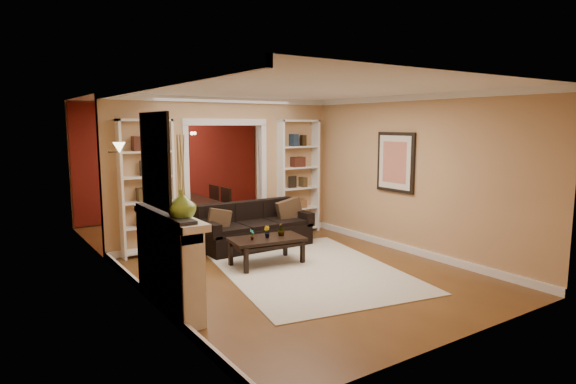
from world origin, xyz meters
TOP-DOWN VIEW (x-y plane):
  - floor at (0.00, 0.00)m, footprint 8.00×8.00m
  - ceiling at (0.00, 0.00)m, footprint 8.00×8.00m
  - wall_back at (0.00, 4.00)m, footprint 8.00×0.00m
  - wall_front at (0.00, -4.00)m, footprint 8.00×0.00m
  - wall_left at (-2.25, 0.00)m, footprint 0.00×8.00m
  - wall_right at (2.25, 0.00)m, footprint 0.00×8.00m
  - partition_wall at (0.00, 1.20)m, footprint 4.50×0.15m
  - red_back_panel at (0.00, 3.97)m, footprint 4.44×0.04m
  - dining_window at (0.00, 3.93)m, footprint 0.78×0.03m
  - area_rug at (0.20, -1.19)m, footprint 3.08×3.87m
  - sofa at (0.21, 0.45)m, footprint 2.05×0.89m
  - pillow_left at (-0.51, 0.43)m, footprint 0.39×0.17m
  - pillow_right at (0.94, 0.43)m, footprint 0.48×0.17m
  - coffee_table at (-0.18, -0.59)m, footprint 1.22×0.77m
  - plant_left at (-0.45, -0.59)m, footprint 0.11×0.10m
  - plant_center at (-0.18, -0.59)m, footprint 0.10×0.11m
  - plant_right at (0.09, -0.59)m, footprint 0.17×0.17m
  - bookshelf_left at (-1.55, 1.03)m, footprint 0.90×0.30m
  - bookshelf_right at (1.55, 1.03)m, footprint 0.90×0.30m
  - fireplace at (-2.09, -1.50)m, footprint 0.32×1.70m
  - vase at (-2.09, -1.93)m, footprint 0.36×0.36m
  - mirror at (-2.23, -1.50)m, footprint 0.03×0.95m
  - wall_sconce at (-2.15, 0.55)m, footprint 0.18×0.18m
  - framed_art at (2.21, -1.00)m, footprint 0.04×0.85m
  - dining_table at (-0.15, 2.76)m, footprint 1.76×0.98m
  - dining_chair_nw at (-0.70, 2.46)m, footprint 0.48×0.48m
  - dining_chair_ne at (0.40, 2.46)m, footprint 0.50×0.50m
  - dining_chair_sw at (-0.70, 3.06)m, footprint 0.52×0.52m
  - dining_chair_se at (0.40, 3.06)m, footprint 0.54×0.54m
  - chandelier at (0.00, 2.70)m, footprint 0.50×0.50m

SIDE VIEW (x-z plane):
  - floor at x=0.00m, z-range 0.00..0.00m
  - area_rug at x=0.20m, z-range 0.00..0.01m
  - coffee_table at x=-0.18m, z-range 0.00..0.44m
  - dining_table at x=-0.15m, z-range 0.00..0.62m
  - sofa at x=0.21m, z-range 0.00..0.80m
  - dining_chair_se at x=0.40m, z-range 0.00..0.86m
  - dining_chair_sw at x=-0.70m, z-range 0.00..0.86m
  - dining_chair_ne at x=0.40m, z-range 0.00..0.87m
  - dining_chair_nw at x=-0.70m, z-range 0.00..0.92m
  - plant_left at x=-0.45m, z-range 0.44..0.61m
  - plant_center at x=-0.18m, z-range 0.44..0.62m
  - plant_right at x=0.09m, z-range 0.44..0.65m
  - fireplace at x=-2.09m, z-range 0.00..1.16m
  - pillow_left at x=-0.51m, z-range 0.39..0.77m
  - pillow_right at x=0.94m, z-range 0.39..0.86m
  - bookshelf_left at x=-1.55m, z-range 0.00..2.30m
  - bookshelf_right at x=1.55m, z-range 0.00..2.30m
  - red_back_panel at x=0.00m, z-range 0.00..2.64m
  - vase at x=-2.09m, z-range 1.16..1.49m
  - wall_back at x=0.00m, z-range -2.65..5.35m
  - wall_front at x=0.00m, z-range -2.65..5.35m
  - wall_left at x=-2.25m, z-range -2.65..5.35m
  - wall_right at x=2.25m, z-range -2.65..5.35m
  - partition_wall at x=0.00m, z-range 0.00..2.70m
  - dining_window at x=0.00m, z-range 1.06..2.04m
  - framed_art at x=2.21m, z-range 1.02..2.08m
  - mirror at x=-2.23m, z-range 1.25..2.35m
  - wall_sconce at x=-2.15m, z-range 1.72..1.94m
  - chandelier at x=0.00m, z-range 1.87..2.17m
  - ceiling at x=0.00m, z-range 2.70..2.70m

